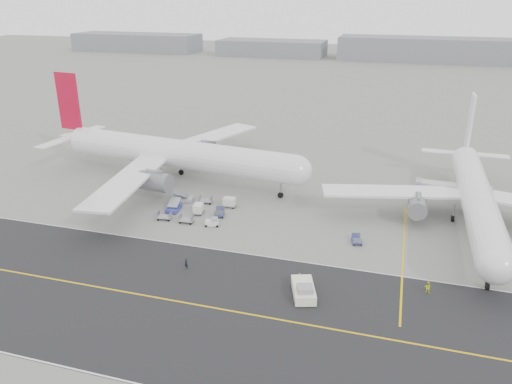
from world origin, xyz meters
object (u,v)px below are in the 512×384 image
(airliner_a, at_px, (172,153))
(jet_bridge, at_px, (454,192))
(pushback_tug, at_px, (304,290))
(airliner_b, at_px, (476,196))
(ground_crew_a, at_px, (186,264))
(ground_crew_b, at_px, (428,287))

(airliner_a, relative_size, jet_bridge, 4.41)
(airliner_a, distance_m, pushback_tug, 53.68)
(airliner_a, relative_size, airliner_b, 1.15)
(airliner_b, xyz_separation_m, pushback_tug, (-25.43, -32.04, -4.73))
(jet_bridge, height_order, ground_crew_a, jet_bridge)
(pushback_tug, xyz_separation_m, ground_crew_b, (17.01, 5.91, -0.05))
(jet_bridge, bearing_deg, airliner_b, -58.68)
(pushback_tug, height_order, jet_bridge, jet_bridge)
(airliner_b, distance_m, pushback_tug, 41.18)
(jet_bridge, xyz_separation_m, ground_crew_a, (-41.37, -35.70, -3.05))
(airliner_a, height_order, ground_crew_a, airliner_a)
(ground_crew_b, bearing_deg, airliner_a, -19.20)
(pushback_tug, height_order, ground_crew_a, pushback_tug)
(airliner_b, bearing_deg, ground_crew_b, -107.82)
(airliner_b, distance_m, ground_crew_b, 27.87)
(ground_crew_b, bearing_deg, airliner_b, -97.08)
(airliner_a, bearing_deg, ground_crew_a, -145.19)
(jet_bridge, distance_m, ground_crew_a, 54.73)
(airliner_b, relative_size, jet_bridge, 3.83)
(airliner_b, bearing_deg, pushback_tug, -128.40)
(pushback_tug, relative_size, jet_bridge, 0.55)
(airliner_a, distance_m, airliner_b, 63.59)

